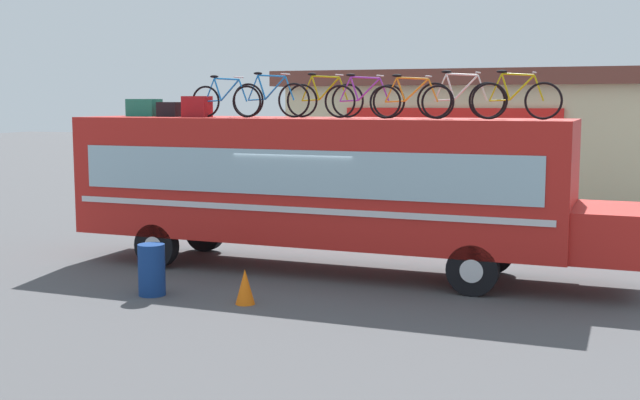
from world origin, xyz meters
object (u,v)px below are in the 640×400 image
at_px(luggage_bag_1, 144,108).
at_px(rooftop_bicycle_4, 364,99).
at_px(luggage_bag_3, 197,107).
at_px(trash_bin, 152,270).
at_px(traffic_cone, 245,287).
at_px(rooftop_bicycle_1, 226,100).
at_px(rooftop_bicycle_3, 324,99).
at_px(rooftop_bicycle_2, 271,99).
at_px(rooftop_bicycle_5, 411,100).
at_px(bus, 325,182).
at_px(luggage_bag_2, 170,109).
at_px(rooftop_bicycle_6, 460,99).
at_px(rooftop_bicycle_7, 516,99).

height_order(luggage_bag_1, rooftop_bicycle_4, rooftop_bicycle_4).
relative_size(luggage_bag_3, trash_bin, 0.60).
bearing_deg(traffic_cone, rooftop_bicycle_1, 122.84).
distance_m(rooftop_bicycle_3, trash_bin, 5.09).
bearing_deg(rooftop_bicycle_3, rooftop_bicycle_2, -165.57).
bearing_deg(rooftop_bicycle_1, traffic_cone, -57.16).
xyz_separation_m(luggage_bag_1, rooftop_bicycle_5, (6.34, -0.36, 0.17)).
bearing_deg(rooftop_bicycle_1, trash_bin, -89.84).
bearing_deg(traffic_cone, bus, 84.81).
relative_size(luggage_bag_1, rooftop_bicycle_4, 0.41).
bearing_deg(luggage_bag_1, trash_bin, -55.43).
relative_size(luggage_bag_1, luggage_bag_3, 1.25).
relative_size(rooftop_bicycle_3, rooftop_bicycle_5, 1.01).
height_order(luggage_bag_2, trash_bin, luggage_bag_2).
xyz_separation_m(luggage_bag_1, rooftop_bicycle_2, (3.25, -0.16, 0.20)).
bearing_deg(rooftop_bicycle_5, trash_bin, -143.26).
bearing_deg(rooftop_bicycle_6, bus, -178.56).
xyz_separation_m(luggage_bag_1, luggage_bag_2, (0.77, -0.16, -0.03)).
bearing_deg(luggage_bag_3, rooftop_bicycle_2, 7.43).
relative_size(bus, rooftop_bicycle_1, 7.10).
bearing_deg(rooftop_bicycle_5, rooftop_bicycle_1, -179.44).
distance_m(bus, rooftop_bicycle_7, 4.21).
relative_size(bus, trash_bin, 12.39).
bearing_deg(trash_bin, rooftop_bicycle_3, 59.68).
xyz_separation_m(luggage_bag_3, rooftop_bicycle_1, (0.71, -0.02, 0.15)).
bearing_deg(luggage_bag_1, rooftop_bicycle_5, -3.22).
height_order(luggage_bag_1, rooftop_bicycle_2, rooftop_bicycle_2).
xyz_separation_m(rooftop_bicycle_3, rooftop_bicycle_7, (3.98, -0.42, -0.01)).
relative_size(bus, rooftop_bicycle_4, 6.84).
xyz_separation_m(rooftop_bicycle_1, rooftop_bicycle_6, (4.95, 0.27, 0.02)).
height_order(luggage_bag_3, rooftop_bicycle_3, rooftop_bicycle_3).
bearing_deg(luggage_bag_3, bus, 3.68).
xyz_separation_m(luggage_bag_3, traffic_cone, (2.60, -2.94, -3.10)).
bearing_deg(trash_bin, rooftop_bicycle_7, 26.94).
relative_size(bus, luggage_bag_3, 20.81).
bearing_deg(trash_bin, luggage_bag_2, 115.73).
distance_m(bus, luggage_bag_1, 4.73).
bearing_deg(bus, luggage_bag_1, 177.53).
relative_size(luggage_bag_3, rooftop_bicycle_1, 0.34).
bearing_deg(rooftop_bicycle_1, rooftop_bicycle_4, 5.01).
bearing_deg(rooftop_bicycle_7, rooftop_bicycle_1, -179.11).
xyz_separation_m(bus, rooftop_bicycle_3, (-0.13, 0.31, 1.70)).
bearing_deg(trash_bin, rooftop_bicycle_5, 36.74).
bearing_deg(rooftop_bicycle_5, luggage_bag_2, 178.01).
relative_size(rooftop_bicycle_1, rooftop_bicycle_5, 0.97).
bearing_deg(rooftop_bicycle_5, traffic_cone, -125.85).
height_order(rooftop_bicycle_1, rooftop_bicycle_4, rooftop_bicycle_4).
bearing_deg(luggage_bag_3, rooftop_bicycle_1, -1.32).
height_order(rooftop_bicycle_6, rooftop_bicycle_7, rooftop_bicycle_6).
bearing_deg(bus, rooftop_bicycle_5, -5.02).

